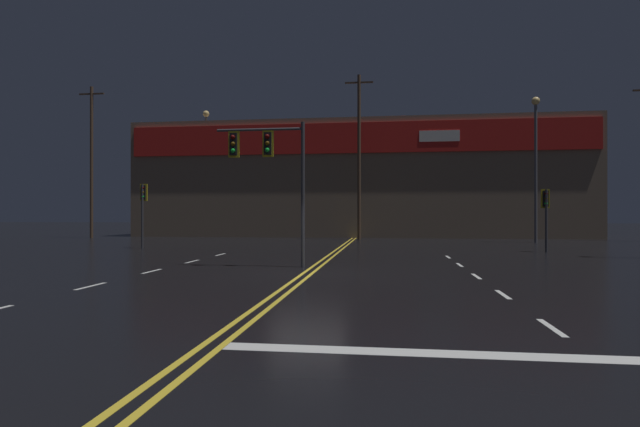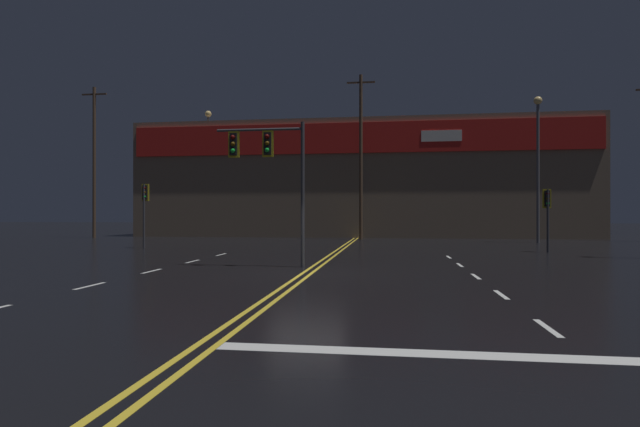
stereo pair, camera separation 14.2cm
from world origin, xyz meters
The scene contains 10 objects.
ground_plane centered at (0.00, 0.00, 0.00)m, with size 200.00×200.00×0.00m, color black.
road_markings centered at (1.12, -1.87, 0.00)m, with size 16.12×60.00×0.01m.
traffic_signal_median centered at (-1.83, 1.98, 4.09)m, with size 3.38×0.36×5.41m.
traffic_signal_corner_northeast centered at (10.86, 11.01, 2.41)m, with size 0.42×0.36×3.29m.
traffic_signal_corner_northwest centered at (-11.37, 11.02, 2.75)m, with size 0.42×0.36×3.74m.
streetlight_near_right centered at (-13.03, 25.68, 6.91)m, with size 0.56×0.56×11.06m.
streetlight_far_left centered at (12.94, 25.35, 6.15)m, with size 0.56×0.56×9.66m.
streetlight_far_median centered at (12.92, 19.95, 6.40)m, with size 0.56×0.56×10.13m.
building_backdrop centered at (0.00, 29.97, 5.05)m, with size 39.36×10.23×10.06m.
utility_pole_row centered at (-0.55, 22.66, 6.41)m, with size 45.67×0.26×12.87m.
Camera 2 is at (2.71, -16.27, 1.97)m, focal length 28.00 mm.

